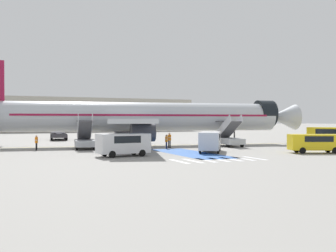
% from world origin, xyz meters
% --- Properties ---
extents(ground_plane, '(600.00, 600.00, 0.00)m').
position_xyz_m(ground_plane, '(0.00, 0.00, 0.00)').
color(ground_plane, gray).
extents(apron_leadline_yellow, '(79.20, 11.21, 0.01)m').
position_xyz_m(apron_leadline_yellow, '(-1.76, -0.46, 0.00)').
color(apron_leadline_yellow, gold).
rests_on(apron_leadline_yellow, ground_plane).
extents(apron_stand_patch_blue, '(4.01, 13.06, 0.01)m').
position_xyz_m(apron_stand_patch_blue, '(-1.76, -13.63, 0.00)').
color(apron_stand_patch_blue, '#2856A8').
rests_on(apron_stand_patch_blue, ground_plane).
extents(apron_walkway_bar_0, '(0.44, 3.60, 0.01)m').
position_xyz_m(apron_walkway_bar_0, '(-5.96, -20.44, 0.00)').
color(apron_walkway_bar_0, silver).
rests_on(apron_walkway_bar_0, ground_plane).
extents(apron_walkway_bar_1, '(0.44, 3.60, 0.01)m').
position_xyz_m(apron_walkway_bar_1, '(-4.76, -20.44, 0.00)').
color(apron_walkway_bar_1, silver).
rests_on(apron_walkway_bar_1, ground_plane).
extents(apron_walkway_bar_2, '(0.44, 3.60, 0.01)m').
position_xyz_m(apron_walkway_bar_2, '(-3.56, -20.44, 0.00)').
color(apron_walkway_bar_2, silver).
rests_on(apron_walkway_bar_2, ground_plane).
extents(apron_walkway_bar_3, '(0.44, 3.60, 0.01)m').
position_xyz_m(apron_walkway_bar_3, '(-2.36, -20.44, 0.00)').
color(apron_walkway_bar_3, silver).
rests_on(apron_walkway_bar_3, ground_plane).
extents(apron_walkway_bar_4, '(0.44, 3.60, 0.01)m').
position_xyz_m(apron_walkway_bar_4, '(-1.16, -20.44, 0.00)').
color(apron_walkway_bar_4, silver).
rests_on(apron_walkway_bar_4, ground_plane).
extents(apron_walkway_bar_5, '(0.44, 3.60, 0.01)m').
position_xyz_m(apron_walkway_bar_5, '(0.04, -20.44, 0.00)').
color(apron_walkway_bar_5, silver).
rests_on(apron_walkway_bar_5, ground_plane).
extents(apron_walkway_bar_6, '(0.44, 3.60, 0.01)m').
position_xyz_m(apron_walkway_bar_6, '(1.24, -20.44, 0.00)').
color(apron_walkway_bar_6, silver).
rests_on(apron_walkway_bar_6, ground_plane).
extents(airliner, '(45.77, 33.37, 10.49)m').
position_xyz_m(airliner, '(-2.38, -0.37, 3.76)').
color(airliner, '#B7BCC4').
rests_on(airliner, ground_plane).
extents(boarding_stairs_forward, '(2.84, 5.45, 4.04)m').
position_xyz_m(boarding_stairs_forward, '(7.42, -6.20, 0.99)').
color(boarding_stairs_forward, '#ADB2BA').
rests_on(boarding_stairs_forward, ground_plane).
extents(boarding_stairs_aft, '(2.84, 5.45, 4.13)m').
position_xyz_m(boarding_stairs_aft, '(-10.38, -3.73, 1.01)').
color(boarding_stairs_aft, '#ADB2BA').
rests_on(boarding_stairs_aft, ground_plane).
extents(fuel_tanker, '(3.35, 9.40, 3.60)m').
position_xyz_m(fuel_tanker, '(-10.32, 20.36, 1.83)').
color(fuel_tanker, '#38383D').
rests_on(fuel_tanker, ground_plane).
extents(service_van_0, '(4.62, 5.71, 2.09)m').
position_xyz_m(service_van_0, '(0.88, -13.11, 1.26)').
color(service_van_0, silver).
rests_on(service_van_0, ground_plane).
extents(service_van_1, '(5.56, 3.57, 1.90)m').
position_xyz_m(service_van_1, '(10.12, -18.29, 1.15)').
color(service_van_1, yellow).
rests_on(service_van_1, ground_plane).
extents(service_van_2, '(4.89, 2.60, 2.08)m').
position_xyz_m(service_van_2, '(-8.86, -14.39, 1.25)').
color(service_van_2, silver).
rests_on(service_van_2, ground_plane).
extents(service_van_3, '(3.95, 5.60, 2.38)m').
position_xyz_m(service_van_3, '(20.90, -9.27, 1.41)').
color(service_van_3, yellow).
rests_on(service_van_3, ground_plane).
extents(ground_crew_0, '(0.48, 0.37, 1.84)m').
position_xyz_m(ground_crew_0, '(-0.65, -5.80, 1.07)').
color(ground_crew_0, black).
rests_on(ground_crew_0, ground_plane).
extents(ground_crew_1, '(0.36, 0.48, 1.67)m').
position_xyz_m(ground_crew_1, '(-15.67, -3.71, 0.96)').
color(ground_crew_1, black).
rests_on(ground_crew_1, ground_plane).
extents(ground_crew_2, '(0.44, 0.48, 1.66)m').
position_xyz_m(ground_crew_2, '(-1.51, -6.95, 0.95)').
color(ground_crew_2, '#191E38').
rests_on(ground_crew_2, ground_plane).
extents(terminal_building, '(94.88, 12.10, 10.02)m').
position_xyz_m(terminal_building, '(-10.73, 70.64, 5.01)').
color(terminal_building, '#B2AD9E').
rests_on(terminal_building, ground_plane).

